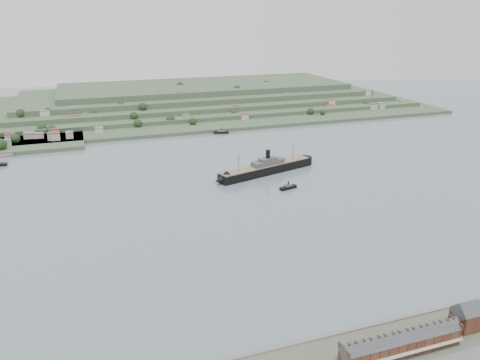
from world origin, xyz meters
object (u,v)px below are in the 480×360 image
object	(u,v)px
steamship	(264,169)
tugboat	(288,187)
terrace_row	(401,342)
gabled_building	(466,316)

from	to	relation	value
steamship	tugboat	bearing A→B (deg)	-83.23
terrace_row	steamship	xyz separation A→B (m)	(33.67, 237.67, -2.05)
terrace_row	tugboat	bearing A→B (deg)	78.85
steamship	gabled_building	bearing A→B (deg)	-89.06
gabled_building	terrace_row	bearing A→B (deg)	-173.88
gabled_building	tugboat	bearing A→B (deg)	89.66
terrace_row	tugboat	size ratio (longest dim) A/B	3.49
terrace_row	gabled_building	size ratio (longest dim) A/B	3.95
steamship	tugboat	size ratio (longest dim) A/B	6.64
gabled_building	tugboat	world-z (taller)	gabled_building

